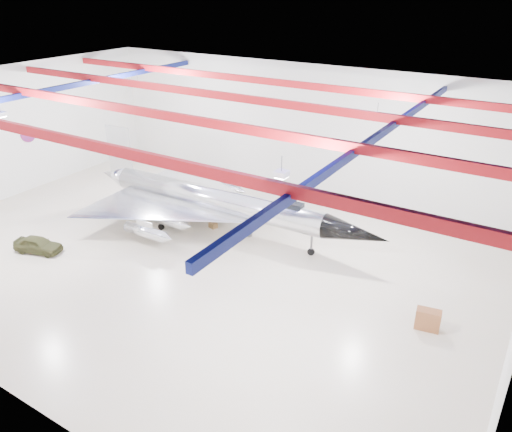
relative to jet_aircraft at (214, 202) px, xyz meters
The scene contains 16 objects.
floor 4.34m from the jet_aircraft, 75.34° to the right, with size 40.00×40.00×0.00m, color beige.
wall_back 11.89m from the jet_aircraft, 85.25° to the left, with size 40.00×40.00×0.00m, color silver.
wall_left 19.67m from the jet_aircraft, 169.25° to the right, with size 30.00×30.00×0.00m, color silver.
ceiling 9.55m from the jet_aircraft, 75.34° to the right, with size 40.00×40.00×0.00m, color #0A0F38.
ceiling_structure 8.93m from the jet_aircraft, 75.34° to the right, with size 39.50×29.50×1.08m.
wall_roundel 19.27m from the jet_aircraft, behind, with size 1.50×1.50×0.10m, color #B21414.
jet_aircraft is the anchor object (origin of this frame).
jeep 12.72m from the jet_aircraft, 131.57° to the right, with size 1.36×3.39×1.15m, color #3B3D1E.
desk 17.42m from the jet_aircraft, 12.34° to the right, with size 1.31×0.65×1.20m, color brown.
crate_ply 6.88m from the jet_aircraft, behind, with size 0.45×0.36×0.32m, color olive.
toolbox_red 5.25m from the jet_aircraft, 91.38° to the left, with size 0.41×0.33×0.29m, color maroon.
engine_drum 3.49m from the jet_aircraft, ahead, with size 0.46×0.46×0.41m, color #59595B.
parts_bin 7.60m from the jet_aircraft, 28.41° to the left, with size 0.58×0.46×0.40m, color olive.
crate_small 5.26m from the jet_aircraft, 158.58° to the left, with size 0.35×0.28×0.24m, color #59595B.
oil_barrel 2.03m from the jet_aircraft, 165.50° to the left, with size 0.60×0.48×0.42m, color olive.
spares_box 7.41m from the jet_aircraft, 61.33° to the left, with size 0.35×0.35×0.31m, color #59595B.
Camera 1 is at (19.72, -23.67, 17.21)m, focal length 35.00 mm.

